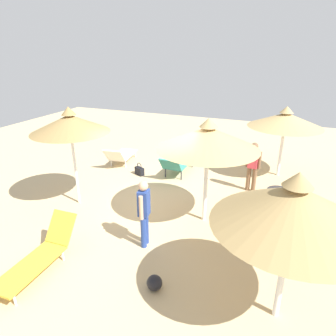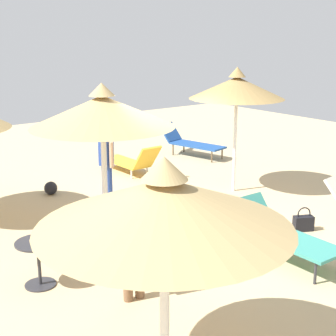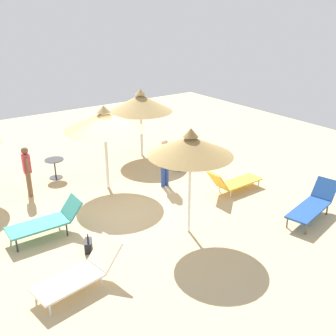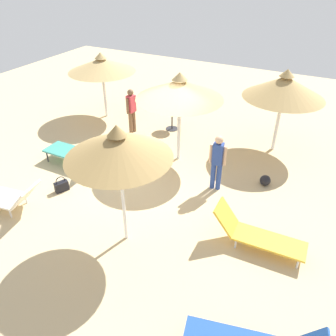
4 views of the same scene
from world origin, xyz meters
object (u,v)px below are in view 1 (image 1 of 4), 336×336
at_px(lounge_chair_center, 40,254).
at_px(lounge_chair_far_left, 121,155).
at_px(parasol_umbrella_far_right, 208,138).
at_px(parasol_umbrella_near_left, 70,124).
at_px(lounge_chair_near_right, 177,163).
at_px(person_standing_far_right, 144,210).
at_px(parasol_umbrella_edge, 294,206).
at_px(side_table_round, 278,197).
at_px(handbag, 139,171).
at_px(parasol_umbrella_front, 285,120).
at_px(person_standing_near_left, 253,164).
at_px(beach_ball, 154,283).

bearing_deg(lounge_chair_center, lounge_chair_far_left, -75.23).
height_order(parasol_umbrella_far_right, parasol_umbrella_near_left, parasol_umbrella_near_left).
height_order(lounge_chair_near_right, person_standing_far_right, person_standing_far_right).
bearing_deg(parasol_umbrella_edge, parasol_umbrella_far_right, -52.03).
bearing_deg(side_table_round, parasol_umbrella_near_left, 16.03).
bearing_deg(lounge_chair_near_right, lounge_chair_center, 81.50).
distance_m(lounge_chair_center, handbag, 5.15).
bearing_deg(parasol_umbrella_edge, lounge_chair_far_left, -40.96).
relative_size(parasol_umbrella_front, lounge_chair_center, 1.24).
relative_size(lounge_chair_near_right, side_table_round, 2.76).
relative_size(parasol_umbrella_near_left, parasol_umbrella_front, 1.14).
height_order(lounge_chair_far_left, side_table_round, lounge_chair_far_left).
xyz_separation_m(parasol_umbrella_edge, lounge_chair_center, (4.52, 0.57, -1.74)).
height_order(parasol_umbrella_edge, side_table_round, parasol_umbrella_edge).
bearing_deg(parasol_umbrella_front, handbag, 21.94).
bearing_deg(person_standing_far_right, parasol_umbrella_front, -115.29).
bearing_deg(side_table_round, person_standing_far_right, 44.49).
xyz_separation_m(lounge_chair_near_right, lounge_chair_center, (0.85, 5.67, -0.08)).
xyz_separation_m(parasol_umbrella_front, person_standing_near_left, (0.74, 1.67, -1.09)).
relative_size(parasol_umbrella_near_left, parasol_umbrella_edge, 1.07).
distance_m(person_standing_far_right, handbag, 4.21).
xyz_separation_m(lounge_chair_center, handbag, (0.38, -5.13, -0.20)).
bearing_deg(lounge_chair_far_left, parasol_umbrella_far_right, 146.12).
distance_m(lounge_chair_center, person_standing_near_left, 6.35).
xyz_separation_m(parasol_umbrella_front, parasol_umbrella_edge, (-0.32, 6.41, 0.10)).
relative_size(parasol_umbrella_far_right, parasol_umbrella_front, 1.10).
bearing_deg(lounge_chair_center, side_table_round, -136.07).
relative_size(lounge_chair_center, side_table_round, 2.96).
height_order(lounge_chair_center, person_standing_far_right, person_standing_far_right).
xyz_separation_m(parasol_umbrella_front, lounge_chair_near_right, (3.35, 1.30, -1.56)).
relative_size(lounge_chair_center, person_standing_far_right, 1.25).
bearing_deg(person_standing_far_right, parasol_umbrella_far_right, -121.48).
distance_m(lounge_chair_near_right, side_table_round, 3.79).
xyz_separation_m(parasol_umbrella_near_left, side_table_round, (-5.39, -1.55, -1.89)).
bearing_deg(parasol_umbrella_edge, side_table_round, -86.83).
xyz_separation_m(parasol_umbrella_near_left, lounge_chair_far_left, (0.46, -3.21, -1.99)).
bearing_deg(handbag, parasol_umbrella_front, -158.06).
xyz_separation_m(parasol_umbrella_near_left, person_standing_far_right, (-2.68, 1.11, -1.46)).
distance_m(parasol_umbrella_far_right, parasol_umbrella_near_left, 3.67).
bearing_deg(parasol_umbrella_front, parasol_umbrella_far_right, 67.39).
bearing_deg(parasol_umbrella_edge, beach_ball, 6.52).
distance_m(lounge_chair_far_left, handbag, 1.36).
height_order(side_table_round, beach_ball, side_table_round).
relative_size(handbag, beach_ball, 1.53).
bearing_deg(parasol_umbrella_edge, lounge_chair_center, 7.15).
xyz_separation_m(parasol_umbrella_near_left, person_standing_near_left, (-4.53, -2.69, -1.46)).
height_order(handbag, side_table_round, side_table_round).
height_order(parasol_umbrella_front, lounge_chair_far_left, parasol_umbrella_front).
relative_size(side_table_round, beach_ball, 2.27).
bearing_deg(parasol_umbrella_far_right, lounge_chair_near_right, -56.61).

